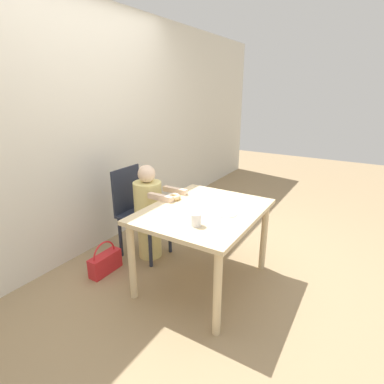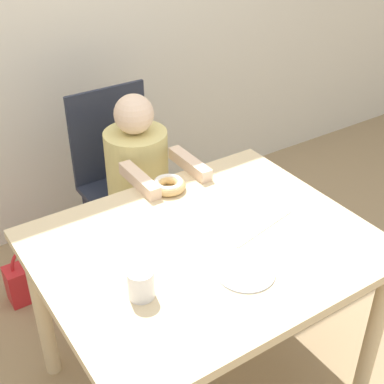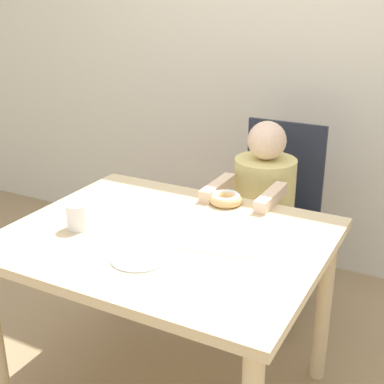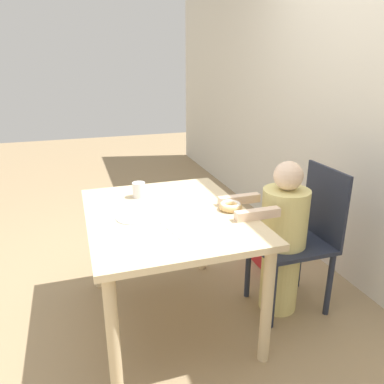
% 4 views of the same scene
% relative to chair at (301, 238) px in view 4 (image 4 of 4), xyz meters
% --- Properties ---
extents(ground_plane, '(12.00, 12.00, 0.00)m').
position_rel_chair_xyz_m(ground_plane, '(-0.11, -0.82, -0.47)').
color(ground_plane, '#997F5B').
extents(wall_back, '(8.00, 0.05, 2.50)m').
position_rel_chair_xyz_m(wall_back, '(-0.11, 0.54, 0.78)').
color(wall_back, silver).
rests_on(wall_back, ground_plane).
extents(dining_table, '(1.10, 0.89, 0.71)m').
position_rel_chair_xyz_m(dining_table, '(-0.11, -0.82, 0.14)').
color(dining_table, beige).
rests_on(dining_table, ground_plane).
extents(chair, '(0.39, 0.46, 0.92)m').
position_rel_chair_xyz_m(chair, '(0.00, 0.00, 0.00)').
color(chair, '#232838').
rests_on(chair, ground_plane).
extents(child_figure, '(0.29, 0.52, 0.98)m').
position_rel_chair_xyz_m(child_figure, '(0.00, -0.13, 0.01)').
color(child_figure, '#E0D17F').
rests_on(child_figure, ground_plane).
extents(donut, '(0.13, 0.13, 0.04)m').
position_rel_chair_xyz_m(donut, '(-0.04, -0.47, 0.26)').
color(donut, '#DBB270').
rests_on(donut, dining_table).
extents(napkin, '(0.35, 0.35, 0.00)m').
position_rel_chair_xyz_m(napkin, '(0.08, -0.73, 0.24)').
color(napkin, white).
rests_on(napkin, dining_table).
extents(handbag, '(0.33, 0.11, 0.32)m').
position_rel_chair_xyz_m(handbag, '(-0.47, 0.04, -0.36)').
color(handbag, red).
rests_on(handbag, ground_plane).
extents(cup, '(0.08, 0.08, 0.09)m').
position_rel_chair_xyz_m(cup, '(-0.41, -0.93, 0.28)').
color(cup, white).
rests_on(cup, dining_table).
extents(plate, '(0.19, 0.19, 0.01)m').
position_rel_chair_xyz_m(plate, '(-0.09, -1.02, 0.24)').
color(plate, silver).
rests_on(plate, dining_table).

